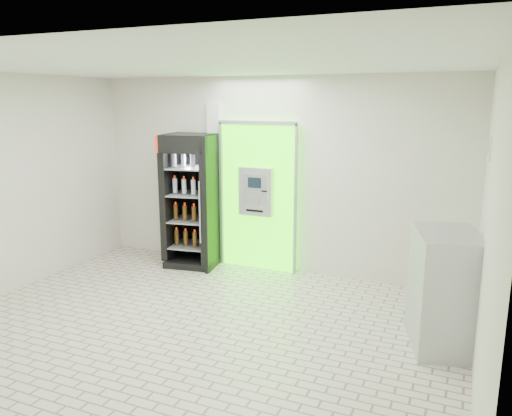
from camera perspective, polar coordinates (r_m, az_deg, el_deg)
The scene contains 7 objects.
ground at distance 6.04m, azimuth -7.19°, elevation -13.79°, with size 6.00×6.00×0.00m, color beige.
room_shell at distance 5.49m, azimuth -7.70°, elevation 3.75°, with size 6.00×6.00×6.00m.
atm_assembly at distance 7.82m, azimuth 0.29°, elevation 1.43°, with size 1.30×0.24×2.33m.
pillar at distance 8.16m, azimuth -4.66°, elevation 2.77°, with size 0.22×0.11×2.60m.
beverage_cooler at distance 8.07m, azimuth -7.19°, elevation 0.57°, with size 0.90×0.84×2.12m.
steel_cabinet at distance 5.82m, azimuth 20.75°, elevation -8.74°, with size 0.88×1.09×1.28m.
exit_sign at distance 6.07m, azimuth 25.12°, elevation 6.18°, with size 0.02×0.22×0.26m.
Camera 1 is at (2.81, -4.65, 2.65)m, focal length 35.00 mm.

